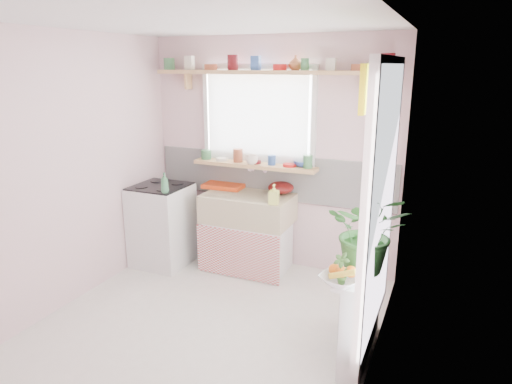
% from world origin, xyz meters
% --- Properties ---
extents(room, '(3.20, 3.20, 3.20)m').
position_xyz_m(room, '(0.66, 0.86, 1.37)').
color(room, white).
rests_on(room, ground).
extents(sink_unit, '(0.95, 0.65, 1.11)m').
position_xyz_m(sink_unit, '(-0.15, 1.29, 0.43)').
color(sink_unit, white).
rests_on(sink_unit, ground).
extents(cooker, '(0.58, 0.58, 0.93)m').
position_xyz_m(cooker, '(-1.10, 1.05, 0.46)').
color(cooker, white).
rests_on(cooker, ground).
extents(radiator_ledge, '(0.22, 0.95, 0.78)m').
position_xyz_m(radiator_ledge, '(1.30, 0.20, 0.40)').
color(radiator_ledge, white).
rests_on(radiator_ledge, ground).
extents(windowsill, '(1.40, 0.22, 0.04)m').
position_xyz_m(windowsill, '(-0.15, 1.48, 1.14)').
color(windowsill, tan).
rests_on(windowsill, room).
extents(pine_shelf, '(2.52, 0.24, 0.04)m').
position_xyz_m(pine_shelf, '(0.00, 1.47, 2.12)').
color(pine_shelf, tan).
rests_on(pine_shelf, room).
extents(shelf_crockery, '(2.47, 0.11, 0.12)m').
position_xyz_m(shelf_crockery, '(-0.02, 1.47, 2.19)').
color(shelf_crockery, '#3F7F4C').
rests_on(shelf_crockery, pine_shelf).
extents(sill_crockery, '(1.35, 0.11, 0.12)m').
position_xyz_m(sill_crockery, '(-0.17, 1.48, 1.22)').
color(sill_crockery, '#3F7F4C').
rests_on(sill_crockery, windowsill).
extents(dish_tray, '(0.46, 0.35, 0.05)m').
position_xyz_m(dish_tray, '(-0.53, 1.50, 0.87)').
color(dish_tray, red).
rests_on(dish_tray, sink_unit).
extents(colander, '(0.31, 0.31, 0.13)m').
position_xyz_m(colander, '(0.15, 1.50, 0.91)').
color(colander, '#510E0D').
rests_on(colander, sink_unit).
extents(jade_plant, '(0.58, 0.51, 0.60)m').
position_xyz_m(jade_plant, '(1.33, 0.07, 1.08)').
color(jade_plant, '#2A5D25').
rests_on(jade_plant, radiator_ledge).
extents(fruit_bowl, '(0.35, 0.35, 0.07)m').
position_xyz_m(fruit_bowl, '(1.21, -0.20, 0.81)').
color(fruit_bowl, white).
rests_on(fruit_bowl, radiator_ledge).
extents(herb_pot, '(0.14, 0.12, 0.22)m').
position_xyz_m(herb_pot, '(1.21, -0.20, 0.89)').
color(herb_pot, '#396628').
rests_on(herb_pot, radiator_ledge).
extents(soap_bottle_sink, '(0.10, 0.10, 0.20)m').
position_xyz_m(soap_bottle_sink, '(0.22, 1.10, 0.95)').
color(soap_bottle_sink, '#E2E967').
rests_on(soap_bottle_sink, sink_unit).
extents(sill_cup, '(0.17, 0.17, 0.10)m').
position_xyz_m(sill_cup, '(-0.16, 1.42, 1.21)').
color(sill_cup, white).
rests_on(sill_cup, windowsill).
extents(sill_bowl, '(0.22, 0.22, 0.06)m').
position_xyz_m(sill_bowl, '(0.38, 1.54, 1.19)').
color(sill_bowl, '#3656AF').
rests_on(sill_bowl, windowsill).
extents(shelf_vase, '(0.18, 0.18, 0.15)m').
position_xyz_m(shelf_vase, '(0.27, 1.53, 2.21)').
color(shelf_vase, '#AF6036').
rests_on(shelf_vase, pine_shelf).
extents(cooker_bottle, '(0.11, 0.11, 0.21)m').
position_xyz_m(cooker_bottle, '(-0.88, 0.83, 1.02)').
color(cooker_bottle, '#438658').
rests_on(cooker_bottle, cooker).
extents(fruit, '(0.20, 0.14, 0.10)m').
position_xyz_m(fruit, '(1.22, -0.19, 0.87)').
color(fruit, orange).
rests_on(fruit, fruit_bowl).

